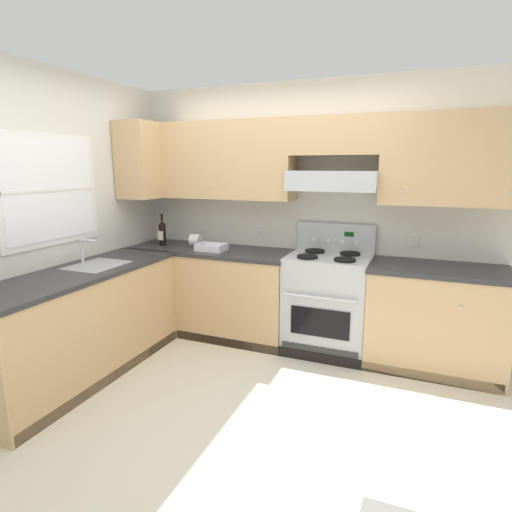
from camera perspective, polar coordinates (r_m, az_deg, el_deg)
The scene contains 9 objects.
ground_plane at distance 3.32m, azimuth -5.52°, elevation -19.53°, with size 7.04×7.04×0.00m, color beige.
wall_back at distance 4.14m, azimuth 9.09°, elevation 8.37°, with size 4.68×0.57×2.55m.
wall_left at distance 4.01m, azimuth -25.06°, elevation 5.32°, with size 0.47×4.00×2.55m.
counter_back_run at distance 4.12m, azimuth 4.61°, elevation -6.14°, with size 3.60×0.65×0.91m.
counter_left_run at distance 3.81m, azimuth -22.72°, elevation -8.51°, with size 0.63×1.91×1.13m.
stove at distance 4.03m, azimuth 9.75°, elevation -6.28°, with size 0.76×0.62×1.20m.
wine_bottle at distance 4.59m, azimuth -12.70°, elevation 3.17°, with size 0.07×0.08×0.34m.
bowl at distance 4.22m, azimuth -6.13°, elevation 1.06°, with size 0.29×0.21×0.07m.
paper_towel_roll at distance 4.47m, azimuth -8.24°, elevation 2.16°, with size 0.11×0.13×0.13m.
Camera 1 is at (1.33, -2.50, 1.75)m, focal length 29.21 mm.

